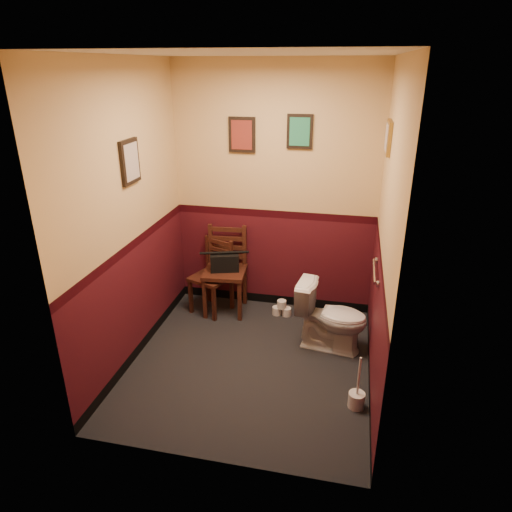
{
  "coord_description": "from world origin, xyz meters",
  "views": [
    {
      "loc": [
        0.81,
        -3.52,
        2.63
      ],
      "look_at": [
        0.0,
        0.25,
        1.0
      ],
      "focal_mm": 32.0,
      "sensor_mm": 36.0,
      "label": 1
    }
  ],
  "objects": [
    {
      "name": "wall_back",
      "position": [
        0.0,
        1.2,
        1.35
      ],
      "size": [
        2.2,
        0.0,
        2.7
      ],
      "primitive_type": "cube",
      "rotation": [
        1.57,
        0.0,
        0.0
      ],
      "color": "#440F17",
      "rests_on": "ground"
    },
    {
      "name": "framed_print_right",
      "position": [
        1.08,
        0.6,
        2.05
      ],
      "size": [
        0.04,
        0.34,
        0.28
      ],
      "color": "olive",
      "rests_on": "wall_right"
    },
    {
      "name": "framed_print_back_b",
      "position": [
        0.25,
        1.18,
        2.0
      ],
      "size": [
        0.26,
        0.04,
        0.34
      ],
      "color": "black",
      "rests_on": "wall_back"
    },
    {
      "name": "wall_right",
      "position": [
        1.1,
        0.0,
        1.35
      ],
      "size": [
        0.0,
        2.4,
        2.7
      ],
      "primitive_type": "cube",
      "rotation": [
        1.57,
        0.0,
        -1.57
      ],
      "color": "#440F17",
      "rests_on": "ground"
    },
    {
      "name": "framed_print_back_a",
      "position": [
        -0.35,
        1.18,
        1.95
      ],
      "size": [
        0.28,
        0.04,
        0.36
      ],
      "color": "black",
      "rests_on": "wall_back"
    },
    {
      "name": "ceiling",
      "position": [
        0.0,
        0.0,
        2.7
      ],
      "size": [
        2.2,
        2.4,
        0.0
      ],
      "primitive_type": "cube",
      "rotation": [
        3.14,
        0.0,
        0.0
      ],
      "color": "silver",
      "rests_on": "ground"
    },
    {
      "name": "wall_front",
      "position": [
        0.0,
        -1.2,
        1.35
      ],
      "size": [
        2.2,
        0.0,
        2.7
      ],
      "primitive_type": "cube",
      "rotation": [
        -1.57,
        0.0,
        0.0
      ],
      "color": "#440F17",
      "rests_on": "ground"
    },
    {
      "name": "chair_left",
      "position": [
        -0.64,
        0.92,
        0.42
      ],
      "size": [
        0.5,
        0.5,
        0.83
      ],
      "rotation": [
        0.0,
        0.0,
        -0.36
      ],
      "color": "#451E14",
      "rests_on": "floor"
    },
    {
      "name": "grab_bar",
      "position": [
        1.07,
        0.25,
        0.95
      ],
      "size": [
        0.05,
        0.56,
        0.06
      ],
      "color": "silver",
      "rests_on": "wall_right"
    },
    {
      "name": "toilet_brush",
      "position": [
        0.99,
        -0.41,
        0.08
      ],
      "size": [
        0.14,
        0.14,
        0.49
      ],
      "color": "silver",
      "rests_on": "floor"
    },
    {
      "name": "handbag",
      "position": [
        -0.5,
        0.92,
        0.61
      ],
      "size": [
        0.34,
        0.24,
        0.23
      ],
      "rotation": [
        0.0,
        0.0,
        0.3
      ],
      "color": "black",
      "rests_on": "chair_right"
    },
    {
      "name": "tp_stack",
      "position": [
        0.15,
        0.95,
        0.08
      ],
      "size": [
        0.21,
        0.11,
        0.19
      ],
      "color": "silver",
      "rests_on": "floor"
    },
    {
      "name": "toilet",
      "position": [
        0.72,
        0.42,
        0.34
      ],
      "size": [
        0.74,
        0.48,
        0.68
      ],
      "primitive_type": "imported",
      "rotation": [
        0.0,
        0.0,
        1.43
      ],
      "color": "white",
      "rests_on": "floor"
    },
    {
      "name": "chair_right",
      "position": [
        -0.5,
        0.96,
        0.49
      ],
      "size": [
        0.49,
        0.49,
        0.97
      ],
      "rotation": [
        0.0,
        0.0,
        0.09
      ],
      "color": "#451E14",
      "rests_on": "floor"
    },
    {
      "name": "framed_print_left",
      "position": [
        -1.08,
        0.1,
        1.85
      ],
      "size": [
        0.04,
        0.3,
        0.38
      ],
      "color": "black",
      "rests_on": "wall_left"
    },
    {
      "name": "wall_left",
      "position": [
        -1.1,
        0.0,
        1.35
      ],
      "size": [
        0.0,
        2.4,
        2.7
      ],
      "primitive_type": "cube",
      "rotation": [
        1.57,
        0.0,
        1.57
      ],
      "color": "#440F17",
      "rests_on": "ground"
    },
    {
      "name": "floor",
      "position": [
        0.0,
        0.0,
        0.0
      ],
      "size": [
        2.2,
        2.4,
        0.0
      ],
      "primitive_type": "cube",
      "color": "black",
      "rests_on": "ground"
    }
  ]
}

